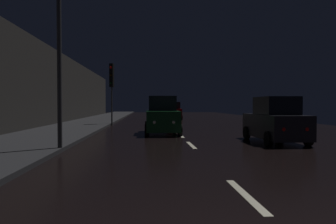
{
  "coord_description": "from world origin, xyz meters",
  "views": [
    {
      "loc": [
        -1.8,
        -2.53,
        1.67
      ],
      "look_at": [
        -0.77,
        12.88,
        1.31
      ],
      "focal_mm": 32.94,
      "sensor_mm": 36.0,
      "label": 1
    }
  ],
  "objects_px": {
    "car_approaching_headlights": "(162,116)",
    "car_distant_taillights": "(173,111)",
    "traffic_light_far_left": "(112,80)",
    "car_parked_right_near": "(275,121)"
  },
  "relations": [
    {
      "from": "traffic_light_far_left",
      "to": "car_distant_taillights",
      "type": "distance_m",
      "value": 12.39
    },
    {
      "from": "car_approaching_headlights",
      "to": "traffic_light_far_left",
      "type": "bearing_deg",
      "value": -153.14
    },
    {
      "from": "car_approaching_headlights",
      "to": "car_distant_taillights",
      "type": "bearing_deg",
      "value": 173.11
    },
    {
      "from": "car_approaching_headlights",
      "to": "car_distant_taillights",
      "type": "relative_size",
      "value": 1.09
    },
    {
      "from": "traffic_light_far_left",
      "to": "car_parked_right_near",
      "type": "relative_size",
      "value": 1.24
    },
    {
      "from": "traffic_light_far_left",
      "to": "car_distant_taillights",
      "type": "xyz_separation_m",
      "value": [
        5.91,
        10.53,
        -2.74
      ]
    },
    {
      "from": "car_approaching_headlights",
      "to": "car_parked_right_near",
      "type": "height_order",
      "value": "car_approaching_headlights"
    },
    {
      "from": "traffic_light_far_left",
      "to": "car_approaching_headlights",
      "type": "relative_size",
      "value": 1.16
    },
    {
      "from": "traffic_light_far_left",
      "to": "car_parked_right_near",
      "type": "xyz_separation_m",
      "value": [
        8.6,
        -11.81,
        -2.73
      ]
    },
    {
      "from": "car_parked_right_near",
      "to": "car_distant_taillights",
      "type": "distance_m",
      "value": 22.5
    }
  ]
}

